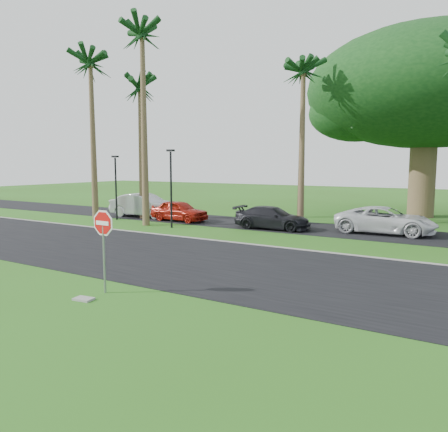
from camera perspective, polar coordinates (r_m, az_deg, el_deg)
ground at (r=16.11m, az=-8.68°, el=-6.95°), size 120.00×120.00×0.00m
road at (r=17.64m, az=-4.49°, el=-5.64°), size 120.00×8.00×0.02m
parking_strip at (r=26.73m, az=8.75°, el=-1.40°), size 120.00×5.00×0.02m
curb at (r=20.99m, az=1.98°, el=-3.54°), size 120.00×0.12×0.06m
stop_sign_near at (r=13.28m, az=-15.47°, el=-2.28°), size 1.05×0.07×2.62m
palm_left_far at (r=31.81m, az=-17.05°, el=18.04°), size 5.00×5.00×11.50m
palm_left_mid at (r=31.21m, az=-10.92°, el=15.72°), size 5.00×5.00×10.00m
palm_left_near at (r=28.25m, az=-10.64°, el=21.70°), size 5.00×5.00×12.50m
palm_center at (r=28.36m, az=10.33°, el=17.64°), size 5.00×5.00×10.50m
canopy_tree at (r=34.59m, az=24.98°, el=14.78°), size 16.50×16.50×13.12m
streetlight_left at (r=30.46m, az=-13.95°, el=4.19°), size 0.45×0.25×4.34m
streetlight_right at (r=26.05m, az=-6.94°, el=4.26°), size 0.45×0.25×4.64m
car_silver at (r=31.61m, az=-10.36°, el=1.35°), size 5.20×2.23×1.67m
car_red at (r=29.13m, az=-5.87°, el=0.67°), size 4.07×1.74×1.37m
car_dark at (r=25.62m, az=6.33°, el=-0.27°), size 4.60×2.10×1.30m
car_minivan at (r=25.33m, az=20.33°, el=-0.56°), size 5.34×2.59×1.46m
utility_slab at (r=13.14m, az=-17.86°, el=-10.28°), size 0.59×0.42×0.06m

